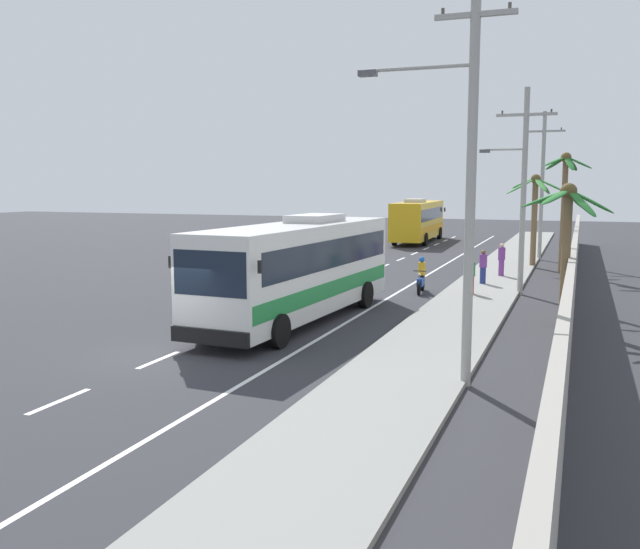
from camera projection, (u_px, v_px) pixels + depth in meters
name	position (u px, v px, depth m)	size (l,w,h in m)	color
ground_plane	(164.00, 358.00, 19.56)	(160.00, 160.00, 0.00)	#303035
sidewalk_kerb	(464.00, 310.00, 26.47)	(3.20, 90.00, 0.14)	gray
lane_markings	(376.00, 289.00, 32.28)	(3.39, 71.00, 0.01)	white
boundary_wall	(573.00, 274.00, 28.71)	(0.24, 60.00, 2.35)	#9E998E
coach_bus_foreground	(299.00, 267.00, 24.64)	(3.50, 11.73, 3.73)	silver
coach_bus_far_lane	(418.00, 219.00, 57.82)	(3.23, 11.61, 3.62)	gold
motorcycle_beside_bus	(421.00, 278.00, 31.15)	(0.56, 1.96, 1.61)	black
pedestrian_near_kerb	(471.00, 274.00, 29.98)	(0.36, 0.36, 1.60)	red
pedestrian_midwalk	(502.00, 259.00, 35.79)	(0.36, 0.36, 1.68)	#75388E
pedestrian_far_walk	(483.00, 266.00, 33.01)	(0.36, 0.36, 1.60)	navy
utility_pole_nearest	(467.00, 168.00, 16.24)	(3.69, 0.24, 9.78)	#9E9E99
utility_pole_mid	(522.00, 185.00, 30.13)	(3.19, 0.24, 8.93)	#9E9E99
utility_pole_far	(542.00, 183.00, 43.97)	(2.52, 0.24, 9.33)	#9E9E99
palm_nearest	(565.00, 190.00, 37.40)	(2.61, 2.57, 6.52)	brown
palm_second	(567.00, 223.00, 23.75)	(3.08, 2.98, 4.88)	brown
palm_third	(535.00, 203.00, 40.08)	(3.49, 3.55, 5.40)	brown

